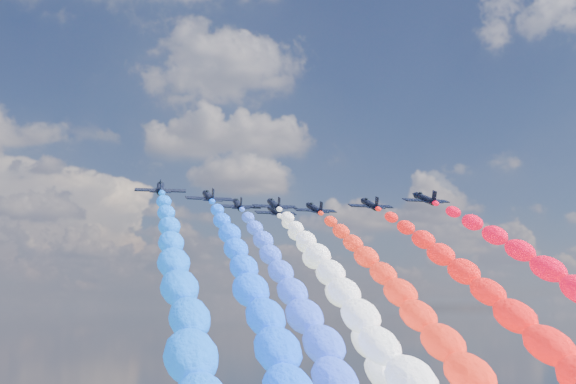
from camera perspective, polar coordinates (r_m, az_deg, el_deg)
name	(u,v)px	position (r m, az deg, el deg)	size (l,w,h in m)	color
jet_0	(160,188)	(139.31, -10.17, 0.29)	(9.67, 12.97, 2.86)	black
trail_0	(183,320)	(83.46, -8.43, -10.12)	(6.43, 104.22, 51.34)	blue
jet_1	(209,197)	(148.35, -6.34, -0.38)	(9.67, 12.97, 2.86)	black
trail_1	(258,319)	(93.12, -2.39, -10.11)	(6.43, 104.22, 51.34)	#0D4EFF
jet_2	(238,205)	(159.26, -4.01, -1.02)	(9.67, 12.97, 2.86)	black
trail_2	(298,318)	(104.61, 0.79, -10.03)	(6.43, 104.22, 51.34)	blue
jet_3	(274,205)	(158.77, -1.11, -1.02)	(9.67, 12.97, 2.86)	black
trail_3	(354,318)	(104.89, 5.27, -9.99)	(6.43, 104.22, 51.34)	white
jet_4	(275,211)	(169.63, -1.05, -1.55)	(9.67, 12.97, 2.86)	black
trail_4	(347,317)	(115.82, 4.75, -9.93)	(6.43, 104.22, 51.34)	white
jet_5	(315,209)	(165.18, 2.14, -1.34)	(9.67, 12.97, 2.86)	black
trail_5	(410,317)	(112.43, 9.73, -9.85)	(6.43, 104.22, 51.34)	red
jet_6	(370,204)	(159.21, 6.56, -0.98)	(9.67, 12.97, 2.86)	black
trail_6	(502,318)	(108.34, 16.73, -9.62)	(6.43, 104.22, 51.34)	red
jet_7	(425,199)	(152.85, 10.89, -0.53)	(9.67, 12.97, 2.86)	black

